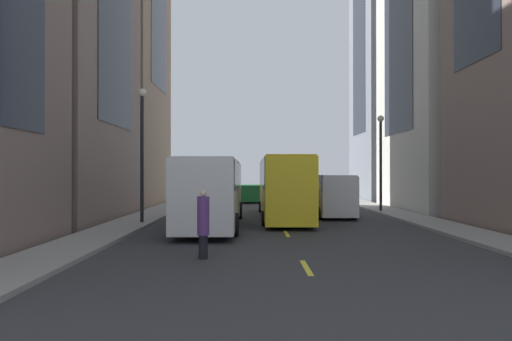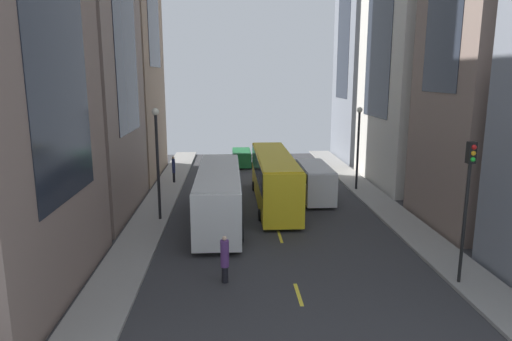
{
  "view_description": "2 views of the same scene",
  "coord_description": "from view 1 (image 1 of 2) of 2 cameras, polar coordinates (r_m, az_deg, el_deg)",
  "views": [
    {
      "loc": [
        -1.57,
        -26.44,
        2.7
      ],
      "look_at": [
        -1.29,
        -0.03,
        2.86
      ],
      "focal_mm": 30.69,
      "sensor_mm": 36.0,
      "label": 1
    },
    {
      "loc": [
        -2.81,
        -31.41,
        9.0
      ],
      "look_at": [
        -0.66,
        5.07,
        1.36
      ],
      "focal_mm": 31.8,
      "sensor_mm": 36.0,
      "label": 2
    }
  ],
  "objects": [
    {
      "name": "streetlamp_far",
      "position": [
        23.52,
        -14.64,
        3.85
      ],
      "size": [
        0.44,
        0.44,
        6.95
      ],
      "color": "black",
      "rests_on": "ground"
    },
    {
      "name": "delivery_van_white",
      "position": [
        27.77,
        9.78,
        -2.79
      ],
      "size": [
        2.25,
        5.96,
        2.58
      ],
      "color": "white",
      "rests_on": "ground"
    },
    {
      "name": "lane_stripe_3",
      "position": [
        26.62,
        2.78,
        -6.15
      ],
      "size": [
        0.16,
        2.0,
        0.01
      ],
      "primitive_type": "cube",
      "color": "yellow",
      "rests_on": "ground"
    },
    {
      "name": "lane_stripe_2",
      "position": [
        19.69,
        4.0,
        -8.21
      ],
      "size": [
        0.16,
        2.0,
        0.01
      ],
      "primitive_type": "cube",
      "color": "yellow",
      "rests_on": "ground"
    },
    {
      "name": "city_bus_white",
      "position": [
        22.35,
        -5.62,
        -2.12
      ],
      "size": [
        2.8,
        11.41,
        3.35
      ],
      "color": "silver",
      "rests_on": "ground"
    },
    {
      "name": "car_green_0",
      "position": [
        40.37,
        -0.68,
        -2.83
      ],
      "size": [
        2.0,
        4.19,
        1.62
      ],
      "color": "#1E7238",
      "rests_on": "ground"
    },
    {
      "name": "sidewalk_east",
      "position": [
        28.21,
        19.15,
        -5.67
      ],
      "size": [
        2.33,
        44.0,
        0.15
      ],
      "primitive_type": "cube",
      "color": "gray",
      "rests_on": "ground"
    },
    {
      "name": "ground_plane",
      "position": [
        26.62,
        2.78,
        -6.17
      ],
      "size": [
        42.18,
        42.18,
        0.0
      ],
      "primitive_type": "plane",
      "color": "#333335"
    },
    {
      "name": "building_east_2",
      "position": [
        37.04,
        24.94,
        15.17
      ],
      "size": [
        9.21,
        11.14,
        25.17
      ],
      "color": "beige",
      "rests_on": "ground"
    },
    {
      "name": "lane_stripe_1",
      "position": [
        12.82,
        6.58,
        -12.47
      ],
      "size": [
        0.16,
        2.0,
        0.01
      ],
      "primitive_type": "cube",
      "color": "yellow",
      "rests_on": "ground"
    },
    {
      "name": "pedestrian_crossing_mid",
      "position": [
        13.97,
        -6.89,
        -6.78
      ],
      "size": [
        0.38,
        0.38,
        2.16
      ],
      "rotation": [
        0.0,
        0.0,
        2.67
      ],
      "color": "black",
      "rests_on": "ground"
    },
    {
      "name": "sidewalk_west",
      "position": [
        27.32,
        -14.13,
        -5.85
      ],
      "size": [
        2.33,
        44.0,
        0.15
      ],
      "primitive_type": "cube",
      "color": "gray",
      "rests_on": "ground"
    },
    {
      "name": "pedestrian_walking_far",
      "position": [
        33.43,
        -10.96,
        -2.63
      ],
      "size": [
        0.28,
        0.28,
        2.23
      ],
      "rotation": [
        0.0,
        0.0,
        0.76
      ],
      "color": "black",
      "rests_on": "ground"
    },
    {
      "name": "building_east_3",
      "position": [
        47.54,
        16.92,
        14.4
      ],
      "size": [
        6.07,
        8.93,
        29.58
      ],
      "color": "slate",
      "rests_on": "ground"
    },
    {
      "name": "streetlamp_near",
      "position": [
        30.99,
        15.95,
        2.39
      ],
      "size": [
        0.44,
        0.44,
        6.5
      ],
      "color": "black",
      "rests_on": "ground"
    },
    {
      "name": "lane_stripe_4",
      "position": [
        33.58,
        2.07,
        -4.95
      ],
      "size": [
        0.16,
        2.0,
        0.01
      ],
      "primitive_type": "cube",
      "color": "yellow",
      "rests_on": "ground"
    },
    {
      "name": "streetcar_yellow",
      "position": [
        26.31,
        3.46,
        -1.6
      ],
      "size": [
        2.7,
        12.39,
        3.59
      ],
      "color": "yellow",
      "rests_on": "ground"
    },
    {
      "name": "lane_stripe_6",
      "position": [
        47.54,
        1.28,
        -3.6
      ],
      "size": [
        0.16,
        2.0,
        0.01
      ],
      "primitive_type": "cube",
      "color": "yellow",
      "rests_on": "ground"
    },
    {
      "name": "lane_stripe_5",
      "position": [
        40.56,
        1.61,
        -4.16
      ],
      "size": [
        0.16,
        2.0,
        0.01
      ],
      "primitive_type": "cube",
      "color": "yellow",
      "rests_on": "ground"
    },
    {
      "name": "building_west_1",
      "position": [
        29.41,
        -26.97,
        18.15
      ],
      "size": [
        9.46,
        10.96,
        24.03
      ],
      "color": "#7A665B",
      "rests_on": "ground"
    }
  ]
}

